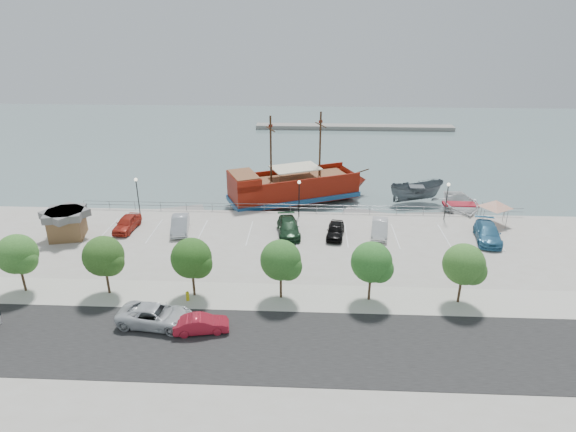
{
  "coord_description": "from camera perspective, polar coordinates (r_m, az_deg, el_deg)",
  "views": [
    {
      "loc": [
        1.13,
        -42.85,
        21.14
      ],
      "look_at": [
        -1.0,
        2.0,
        2.0
      ],
      "focal_mm": 30.0,
      "sensor_mm": 36.0,
      "label": 1
    }
  ],
  "objects": [
    {
      "name": "lamp_post_mid",
      "position": [
        52.61,
        1.32,
        2.84
      ],
      "size": [
        0.36,
        0.36,
        4.28
      ],
      "color": "black",
      "rests_on": "land_slab"
    },
    {
      "name": "tree_e",
      "position": [
        37.65,
        10.09,
        -5.59
      ],
      "size": [
        3.3,
        3.2,
        5.0
      ],
      "color": "#473321",
      "rests_on": "sidewalk"
    },
    {
      "name": "parked_car_d",
      "position": [
        49.26,
        0.05,
        -1.36
      ],
      "size": [
        2.86,
        5.47,
        1.51
      ],
      "primitive_type": "imported",
      "rotation": [
        0.0,
        0.0,
        0.15
      ],
      "color": "#16331D",
      "rests_on": "land_slab"
    },
    {
      "name": "dock_mid",
      "position": [
        56.98,
        10.05,
        0.06
      ],
      "size": [
        7.12,
        4.47,
        0.39
      ],
      "primitive_type": "cube",
      "rotation": [
        0.0,
        0.0,
        -0.4
      ],
      "color": "slate",
      "rests_on": "ground"
    },
    {
      "name": "parked_car_b",
      "position": [
        51.1,
        -12.67,
        -0.98
      ],
      "size": [
        2.49,
        4.99,
        1.57
      ],
      "primitive_type": "imported",
      "rotation": [
        0.0,
        0.0,
        0.18
      ],
      "color": "#A9AFB5",
      "rests_on": "land_slab"
    },
    {
      "name": "street_sedan",
      "position": [
        35.59,
        -10.25,
        -12.5
      ],
      "size": [
        4.1,
        2.07,
        1.29
      ],
      "primitive_type": "imported",
      "rotation": [
        0.0,
        0.0,
        1.76
      ],
      "color": "#B21B2E",
      "rests_on": "street"
    },
    {
      "name": "parked_car_f",
      "position": [
        50.02,
        10.81,
        -1.39
      ],
      "size": [
        2.26,
        4.78,
        1.52
      ],
      "primitive_type": "imported",
      "rotation": [
        0.0,
        0.0,
        -0.15
      ],
      "color": "silver",
      "rests_on": "land_slab"
    },
    {
      "name": "seawall_railing",
      "position": [
        54.69,
        1.34,
        0.94
      ],
      "size": [
        50.0,
        0.06,
        1.0
      ],
      "color": "slate",
      "rests_on": "land_slab"
    },
    {
      "name": "patrol_boat",
      "position": [
        61.83,
        14.94,
        2.6
      ],
      "size": [
        7.21,
        3.94,
        2.64
      ],
      "primitive_type": "imported",
      "rotation": [
        0.0,
        0.0,
        1.78
      ],
      "color": "#545C61",
      "rests_on": "ground"
    },
    {
      "name": "parked_car_h",
      "position": [
        51.9,
        22.59,
        -1.88
      ],
      "size": [
        3.08,
        5.77,
        1.59
      ],
      "primitive_type": "imported",
      "rotation": [
        0.0,
        0.0,
        -0.16
      ],
      "color": "teal",
      "rests_on": "land_slab"
    },
    {
      "name": "tree_b",
      "position": [
        40.6,
        -20.86,
        -4.63
      ],
      "size": [
        3.3,
        3.2,
        5.0
      ],
      "color": "#473321",
      "rests_on": "sidewalk"
    },
    {
      "name": "ground",
      "position": [
        48.24,
        1.08,
        -4.23
      ],
      "size": [
        160.0,
        160.0,
        0.0
      ],
      "primitive_type": "plane",
      "color": "slate"
    },
    {
      "name": "canopy_tent",
      "position": [
        55.58,
        23.47,
        1.72
      ],
      "size": [
        4.46,
        4.46,
        3.1
      ],
      "rotation": [
        0.0,
        0.0,
        -0.23
      ],
      "color": "slate",
      "rests_on": "land_slab"
    },
    {
      "name": "speedboat",
      "position": [
        60.54,
        19.72,
        1.05
      ],
      "size": [
        5.77,
        8.0,
        1.64
      ],
      "primitive_type": "imported",
      "rotation": [
        0.0,
        0.0,
        -0.01
      ],
      "color": "white",
      "rests_on": "ground"
    },
    {
      "name": "tree_a",
      "position": [
        43.83,
        -29.31,
        -4.12
      ],
      "size": [
        3.3,
        3.2,
        5.0
      ],
      "color": "#473321",
      "rests_on": "sidewalk"
    },
    {
      "name": "dock_west",
      "position": [
        58.72,
        -13.37,
        0.49
      ],
      "size": [
        7.29,
        4.21,
        0.4
      ],
      "primitive_type": "cube",
      "rotation": [
        0.0,
        0.0,
        0.34
      ],
      "color": "gray",
      "rests_on": "ground"
    },
    {
      "name": "land_slab",
      "position": [
        30.84,
        -0.19,
        -21.73
      ],
      "size": [
        100.0,
        58.0,
        1.2
      ],
      "primitive_type": "cube",
      "color": "#9F998C",
      "rests_on": "ground"
    },
    {
      "name": "parked_car_e",
      "position": [
        48.98,
        5.65,
        -1.69
      ],
      "size": [
        2.2,
        4.34,
        1.42
      ],
      "primitive_type": "imported",
      "rotation": [
        0.0,
        0.0,
        -0.13
      ],
      "color": "black",
      "rests_on": "land_slab"
    },
    {
      "name": "sidewalk",
      "position": [
        39.07,
        0.64,
        -9.64
      ],
      "size": [
        100.0,
        4.0,
        0.05
      ],
      "primitive_type": "cube",
      "color": "#B5B2A1",
      "rests_on": "land_slab"
    },
    {
      "name": "tree_f",
      "position": [
        39.2,
        20.33,
        -5.56
      ],
      "size": [
        3.3,
        3.2,
        5.0
      ],
      "color": "#473321",
      "rests_on": "sidewalk"
    },
    {
      "name": "far_shore",
      "position": [
        100.63,
        7.84,
        10.4
      ],
      "size": [
        40.0,
        3.0,
        0.8
      ],
      "primitive_type": "cube",
      "color": "gray",
      "rests_on": "ground"
    },
    {
      "name": "dock_east",
      "position": [
        58.36,
        17.03,
        -0.08
      ],
      "size": [
        6.53,
        2.31,
        0.37
      ],
      "primitive_type": "cube",
      "rotation": [
        0.0,
        0.0,
        0.08
      ],
      "color": "slate",
      "rests_on": "ground"
    },
    {
      "name": "fire_hydrant",
      "position": [
        39.31,
        -11.82,
        -9.23
      ],
      "size": [
        0.29,
        0.29,
        0.83
      ],
      "rotation": [
        0.0,
        0.0,
        -0.08
      ],
      "color": "#D0C714",
      "rests_on": "sidewalk"
    },
    {
      "name": "shed",
      "position": [
        53.21,
        -24.75,
        -0.76
      ],
      "size": [
        4.23,
        4.23,
        2.91
      ],
      "rotation": [
        0.0,
        0.0,
        0.23
      ],
      "color": "brown",
      "rests_on": "land_slab"
    },
    {
      "name": "pirate_ship",
      "position": [
        60.08,
        1.88,
        3.44
      ],
      "size": [
        18.62,
        11.94,
        11.67
      ],
      "rotation": [
        0.0,
        0.0,
        0.42
      ],
      "color": "maroon",
      "rests_on": "ground"
    },
    {
      "name": "street_van",
      "position": [
        36.94,
        -15.39,
        -11.32
      ],
      "size": [
        5.82,
        3.19,
        1.55
      ],
      "primitive_type": "imported",
      "rotation": [
        0.0,
        0.0,
        1.46
      ],
      "color": "silver",
      "rests_on": "street"
    },
    {
      "name": "parked_car_a",
      "position": [
        53.0,
        -18.55,
        -0.8
      ],
      "size": [
        2.08,
        4.54,
        1.51
      ],
      "primitive_type": "imported",
      "rotation": [
        0.0,
        0.0,
        -0.07
      ],
      "color": "#AD2A1B",
      "rests_on": "land_slab"
    },
    {
      "name": "tree_c",
      "position": [
        38.38,
        -11.19,
        -5.09
      ],
      "size": [
        3.3,
        3.2,
        5.0
      ],
      "color": "#473321",
      "rests_on": "sidewalk"
    },
    {
      "name": "lamp_post_left",
      "position": [
        55.97,
        -17.46,
        3.01
      ],
      "size": [
        0.36,
        0.36,
        4.28
      ],
      "color": "black",
      "rests_on": "land_slab"
    },
    {
      "name": "lamp_post_right",
      "position": [
        54.66,
        18.35,
        2.42
      ],
      "size": [
        0.36,
        0.36,
        4.28
      ],
      "color": "black",
      "rests_on": "land_slab"
    },
    {
      "name": "tree_d",
      "position": [
        37.37,
        -0.66,
        -5.43
      ],
      "size": [
        3.3,
        3.2,
        5.0
      ],
      "color": "#473321",
      "rests_on": "sidewalk"
    },
    {
      "name": "street",
      "position": [
        34.18,
        0.25,
        -15.09
      ],
      "size": [
        100.0,
        8.0,
        0.04
      ],
      "primitive_type": "cube",
      "color": "black",
      "rests_on": "land_slab"
    }
  ]
}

